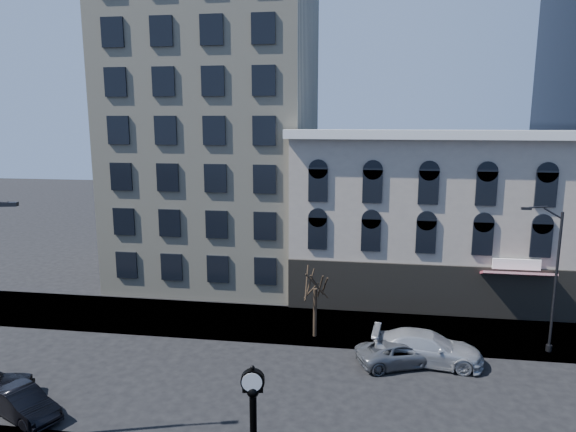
# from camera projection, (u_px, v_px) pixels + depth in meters

# --- Properties ---
(ground) EXTENTS (160.00, 160.00, 0.00)m
(ground) POSITION_uv_depth(u_px,v_px,m) (237.00, 385.00, 25.83)
(ground) COLOR black
(ground) RESTS_ON ground
(sidewalk_far) EXTENTS (160.00, 6.00, 0.12)m
(sidewalk_far) POSITION_uv_depth(u_px,v_px,m) (267.00, 323.00, 33.59)
(sidewalk_far) COLOR gray
(sidewalk_far) RESTS_ON ground
(cream_tower) EXTENTS (15.90, 15.40, 42.50)m
(cream_tower) POSITION_uv_depth(u_px,v_px,m) (216.00, 41.00, 41.42)
(cream_tower) COLOR #BEB599
(cream_tower) RESTS_ON ground
(victorian_row) EXTENTS (22.60, 11.19, 12.50)m
(victorian_row) POSITION_uv_depth(u_px,v_px,m) (443.00, 216.00, 38.39)
(victorian_row) COLOR #A89A8A
(victorian_row) RESTS_ON ground
(street_clock) EXTENTS (0.95, 0.95, 4.17)m
(street_clock) POSITION_uv_depth(u_px,v_px,m) (253.00, 422.00, 19.31)
(street_clock) COLOR black
(street_clock) RESTS_ON sidewalk_near
(street_lamp_far) EXTENTS (2.22, 0.34, 8.58)m
(street_lamp_far) POSITION_uv_depth(u_px,v_px,m) (548.00, 241.00, 28.23)
(street_lamp_far) COLOR black
(street_lamp_far) RESTS_ON sidewalk_far
(bare_tree_far) EXTENTS (2.83, 2.83, 4.86)m
(bare_tree_far) POSITION_uv_depth(u_px,v_px,m) (315.00, 279.00, 30.72)
(bare_tree_far) COLOR #2F2317
(bare_tree_far) RESTS_ON sidewalk_far
(car_near_b) EXTENTS (4.28, 2.99, 1.34)m
(car_near_b) POSITION_uv_depth(u_px,v_px,m) (22.00, 403.00, 23.00)
(car_near_b) COLOR black
(car_near_b) RESTS_ON ground
(car_far_a) EXTENTS (5.35, 3.81, 1.35)m
(car_far_a) POSITION_uv_depth(u_px,v_px,m) (401.00, 352.00, 27.95)
(car_far_a) COLOR #595B60
(car_far_a) RESTS_ON ground
(car_far_b) EXTENTS (6.17, 3.06, 1.72)m
(car_far_b) POSITION_uv_depth(u_px,v_px,m) (427.00, 348.00, 28.11)
(car_far_b) COLOR #A5A8AD
(car_far_b) RESTS_ON ground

